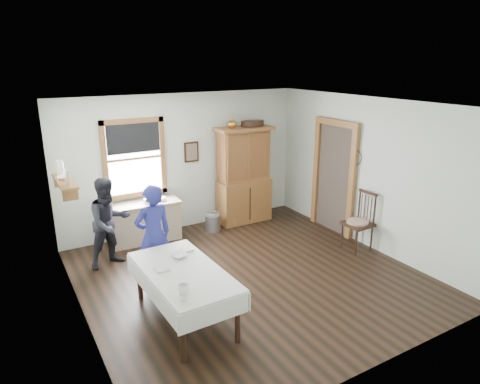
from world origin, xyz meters
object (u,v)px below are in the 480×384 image
at_px(woman_blue, 154,239).
at_px(figure_dark, 110,226).
at_px(china_hutch, 244,175).
at_px(pail, 213,223).
at_px(work_counter, 145,222).
at_px(dining_table, 184,295).
at_px(spindle_chair, 358,221).
at_px(wicker_basket, 236,219).

height_order(woman_blue, figure_dark, woman_blue).
xyz_separation_m(china_hutch, pail, (-0.83, -0.17, -0.83)).
height_order(work_counter, china_hutch, china_hutch).
height_order(dining_table, figure_dark, figure_dark).
bearing_deg(dining_table, woman_blue, 90.10).
relative_size(dining_table, pail, 5.39).
distance_m(dining_table, spindle_chair, 3.59).
bearing_deg(dining_table, figure_dark, 101.58).
relative_size(dining_table, woman_blue, 1.23).
bearing_deg(woman_blue, work_counter, -108.94).
xyz_separation_m(china_hutch, woman_blue, (-2.53, -1.59, -0.27)).
relative_size(dining_table, spindle_chair, 1.66).
relative_size(work_counter, dining_table, 0.74).
height_order(spindle_chair, pail, spindle_chair).
bearing_deg(woman_blue, figure_dark, -72.00).
bearing_deg(spindle_chair, figure_dark, 155.33).
height_order(pail, woman_blue, woman_blue).
height_order(dining_table, wicker_basket, dining_table).
height_order(spindle_chair, figure_dark, figure_dark).
relative_size(wicker_basket, figure_dark, 0.23).
height_order(china_hutch, woman_blue, china_hutch).
height_order(china_hutch, wicker_basket, china_hutch).
bearing_deg(work_counter, figure_dark, -136.89).
height_order(china_hutch, figure_dark, china_hutch).
height_order(dining_table, pail, dining_table).
xyz_separation_m(work_counter, pail, (1.33, -0.19, -0.21)).
distance_m(china_hutch, wicker_basket, 0.94).
xyz_separation_m(spindle_chair, wicker_basket, (-1.27, 2.17, -0.44)).
height_order(spindle_chair, wicker_basket, spindle_chair).
height_order(wicker_basket, figure_dark, figure_dark).
distance_m(spindle_chair, pail, 2.82).
xyz_separation_m(pail, woman_blue, (-1.70, -1.43, 0.56)).
bearing_deg(wicker_basket, china_hutch, 21.27).
bearing_deg(dining_table, work_counter, 82.27).
bearing_deg(china_hutch, figure_dark, -166.81).
height_order(pail, figure_dark, figure_dark).
relative_size(china_hutch, dining_table, 1.12).
distance_m(china_hutch, spindle_chair, 2.53).
bearing_deg(work_counter, woman_blue, -99.86).
height_order(work_counter, woman_blue, woman_blue).
height_order(work_counter, pail, work_counter).
bearing_deg(woman_blue, pail, -145.96).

